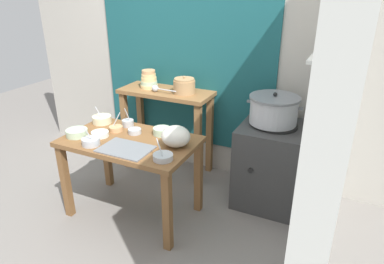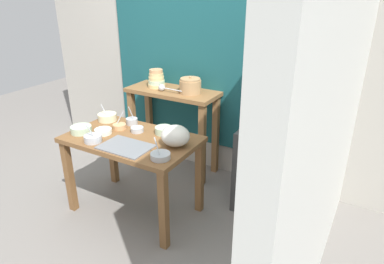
{
  "view_description": "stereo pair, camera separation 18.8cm",
  "coord_description": "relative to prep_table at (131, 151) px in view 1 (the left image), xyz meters",
  "views": [
    {
      "loc": [
        1.43,
        -2.11,
        1.9
      ],
      "look_at": [
        0.35,
        0.15,
        0.82
      ],
      "focal_mm": 32.24,
      "sensor_mm": 36.0,
      "label": 1
    },
    {
      "loc": [
        1.59,
        -2.02,
        1.9
      ],
      "look_at": [
        0.35,
        0.15,
        0.82
      ],
      "focal_mm": 32.24,
      "sensor_mm": 36.0,
      "label": 2
    }
  ],
  "objects": [
    {
      "name": "prep_bowl_2",
      "position": [
        -0.44,
        -0.13,
        0.14
      ],
      "size": [
        0.18,
        0.18,
        0.06
      ],
      "color": "#B7D1AD",
      "rests_on": "prep_table"
    },
    {
      "name": "prep_table",
      "position": [
        0.0,
        0.0,
        0.0
      ],
      "size": [
        1.1,
        0.66,
        0.72
      ],
      "color": "brown",
      "rests_on": "ground"
    },
    {
      "name": "prep_bowl_1",
      "position": [
        -0.03,
        0.12,
        0.13
      ],
      "size": [
        0.11,
        0.11,
        0.04
      ],
      "color": "#B7BABF",
      "rests_on": "prep_table"
    },
    {
      "name": "back_shelf_table",
      "position": [
        -0.12,
        0.83,
        0.07
      ],
      "size": [
        0.96,
        0.4,
        0.9
      ],
      "color": "olive",
      "rests_on": "ground"
    },
    {
      "name": "ground_plane",
      "position": [
        0.15,
        0.0,
        -0.61
      ],
      "size": [
        9.0,
        9.0,
        0.0
      ],
      "primitive_type": "plane",
      "color": "gray"
    },
    {
      "name": "stove_block",
      "position": [
        1.05,
        0.7,
        -0.23
      ],
      "size": [
        0.6,
        0.61,
        0.78
      ],
      "color": "#383838",
      "rests_on": "ground"
    },
    {
      "name": "wall_back",
      "position": [
        0.23,
        1.1,
        0.69
      ],
      "size": [
        4.4,
        0.12,
        2.6
      ],
      "color": "#B2ADA3",
      "rests_on": "ground"
    },
    {
      "name": "clay_pot",
      "position": [
        0.09,
        0.83,
        0.36
      ],
      "size": [
        0.22,
        0.22,
        0.17
      ],
      "color": "tan",
      "rests_on": "back_shelf_table"
    },
    {
      "name": "prep_bowl_6",
      "position": [
        0.19,
        0.2,
        0.14
      ],
      "size": [
        0.15,
        0.15,
        0.06
      ],
      "color": "#B7D1AD",
      "rests_on": "prep_table"
    },
    {
      "name": "prep_bowl_4",
      "position": [
        -0.21,
        0.1,
        0.14
      ],
      "size": [
        0.12,
        0.12,
        0.16
      ],
      "color": "tan",
      "rests_on": "prep_table"
    },
    {
      "name": "wall_right",
      "position": [
        1.55,
        0.2,
        0.69
      ],
      "size": [
        0.3,
        3.2,
        2.6
      ],
      "color": "silver",
      "rests_on": "ground"
    },
    {
      "name": "prep_bowl_5",
      "position": [
        -0.21,
        -0.22,
        0.14
      ],
      "size": [
        0.14,
        0.14,
        0.16
      ],
      "color": "#B7BABF",
      "rests_on": "prep_table"
    },
    {
      "name": "prep_bowl_0",
      "position": [
        -0.18,
        0.23,
        0.14
      ],
      "size": [
        0.11,
        0.11,
        0.18
      ],
      "color": "#B7BABF",
      "rests_on": "prep_table"
    },
    {
      "name": "prep_bowl_8",
      "position": [
        0.43,
        -0.19,
        0.14
      ],
      "size": [
        0.15,
        0.15,
        0.16
      ],
      "color": "#B7BABF",
      "rests_on": "prep_table"
    },
    {
      "name": "prep_bowl_3",
      "position": [
        -0.44,
        0.2,
        0.15
      ],
      "size": [
        0.17,
        0.17,
        0.16
      ],
      "color": "beige",
      "rests_on": "prep_table"
    },
    {
      "name": "serving_tray",
      "position": [
        0.08,
        -0.17,
        0.12
      ],
      "size": [
        0.4,
        0.28,
        0.01
      ],
      "primitive_type": "cube",
      "color": "slate",
      "rests_on": "prep_table"
    },
    {
      "name": "steamer_pot",
      "position": [
        1.01,
        0.72,
        0.29
      ],
      "size": [
        0.48,
        0.43,
        0.28
      ],
      "color": "#B7BABF",
      "rests_on": "stove_block"
    },
    {
      "name": "prep_bowl_7",
      "position": [
        -0.26,
        -0.06,
        0.13
      ],
      "size": [
        0.15,
        0.15,
        0.04
      ],
      "color": "silver",
      "rests_on": "prep_table"
    },
    {
      "name": "ladle",
      "position": [
        -0.18,
        0.75,
        0.33
      ],
      "size": [
        0.29,
        0.07,
        0.07
      ],
      "color": "#B7BABF",
      "rests_on": "back_shelf_table"
    },
    {
      "name": "plastic_bag",
      "position": [
        0.4,
        0.05,
        0.19
      ],
      "size": [
        0.23,
        0.22,
        0.17
      ],
      "primitive_type": "ellipsoid",
      "color": "silver",
      "rests_on": "prep_table"
    },
    {
      "name": "bowl_stack_enamel",
      "position": [
        -0.32,
        0.84,
        0.37
      ],
      "size": [
        0.18,
        0.18,
        0.19
      ],
      "color": "#E5C684",
      "rests_on": "back_shelf_table"
    }
  ]
}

